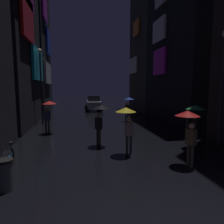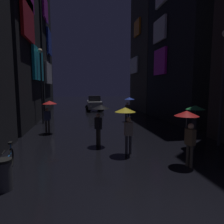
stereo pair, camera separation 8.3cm
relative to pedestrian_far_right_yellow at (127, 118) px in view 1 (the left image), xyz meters
name	(u,v)px [view 1 (the left image)]	position (x,y,z in m)	size (l,w,h in m)	color
building_left_mid	(1,14)	(-7.40, 7.98, 6.57)	(4.25, 7.91, 16.45)	black
building_left_far	(28,35)	(-7.41, 16.85, 7.28)	(4.25, 7.67, 17.90)	black
building_right_mid	(187,12)	(7.55, 8.45, 7.79)	(4.25, 8.85, 18.88)	black
building_right_far	(152,51)	(7.55, 16.60, 5.94)	(4.25, 7.13, 15.22)	#33302D
pedestrian_far_right_yellow	(127,118)	(0.00, 0.00, 0.00)	(0.90, 0.90, 2.12)	#2D2D38
pedestrian_midstreet_centre_black	(100,114)	(-0.98, 1.52, 0.00)	(0.90, 0.90, 2.12)	#38332D
pedestrian_midstreet_left_red	(49,108)	(-3.91, 4.82, 0.00)	(0.90, 0.90, 2.12)	#38332D
pedestrian_foreground_right_blue	(128,102)	(2.29, 8.37, 0.00)	(0.90, 0.90, 2.12)	black
pedestrian_foreground_left_red	(189,123)	(1.95, -1.67, 0.00)	(0.90, 0.90, 2.12)	#38332D
pedestrian_near_crossing_green	(195,115)	(3.49, 0.31, 0.00)	(0.90, 0.90, 2.12)	#2D2D38
bicycle_parked_at_storefront	(9,162)	(-4.54, -1.15, -1.28)	(0.27, 1.82, 0.96)	black
car_distant	(94,103)	(0.02, 17.11, -0.74)	(2.29, 4.17, 1.92)	#99999E
streetlamp_right_near	(223,75)	(5.06, 0.55, 1.91)	(0.36, 0.36, 5.76)	#2D2D33
streetlamp_left_far	(41,78)	(-4.94, 8.66, 2.06)	(0.36, 0.36, 6.03)	#2D2D33
trash_bin	(5,175)	(-4.24, -2.42, -1.20)	(0.46, 0.46, 0.93)	#3F3F47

